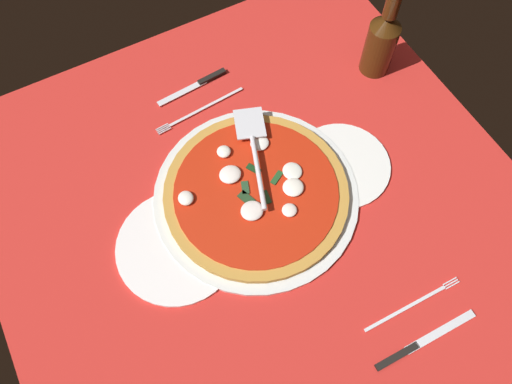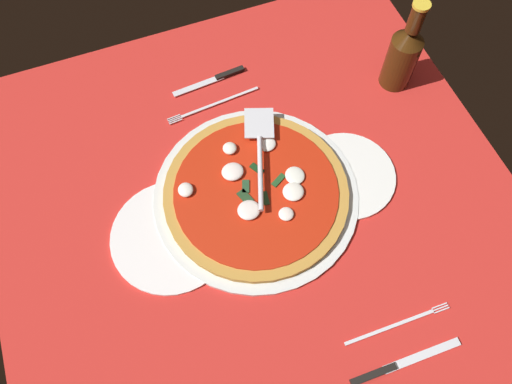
{
  "view_description": "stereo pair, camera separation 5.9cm",
  "coord_description": "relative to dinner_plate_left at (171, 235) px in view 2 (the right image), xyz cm",
  "views": [
    {
      "loc": [
        -20.74,
        -36.9,
        90.56
      ],
      "look_at": [
        0.61,
        2.27,
        2.25
      ],
      "focal_mm": 35.34,
      "sensor_mm": 36.0,
      "label": 1
    },
    {
      "loc": [
        -15.39,
        -39.38,
        90.56
      ],
      "look_at": [
        0.61,
        2.27,
        2.25
      ],
      "focal_mm": 35.34,
      "sensor_mm": 36.0,
      "label": 2
    }
  ],
  "objects": [
    {
      "name": "checker_pattern",
      "position": [
        17.62,
        -0.34,
        -0.55
      ],
      "size": [
        102.42,
        102.42,
        0.1
      ],
      "color": "silver",
      "rests_on": "ground_plane"
    },
    {
      "name": "place_setting_near",
      "position": [
        30.63,
        -34.0,
        -0.15
      ],
      "size": [
        22.14,
        14.22,
        1.4
      ],
      "rotation": [
        0.0,
        0.0,
        -0.02
      ],
      "color": "white",
      "rests_on": "ground_plane"
    },
    {
      "name": "dinner_plate_right",
      "position": [
        37.01,
        0.15,
        0.0
      ],
      "size": [
        20.05,
        20.05,
        1.0
      ],
      "primitive_type": "cylinder",
      "color": "white",
      "rests_on": "ground_plane"
    },
    {
      "name": "pizza_server",
      "position": [
        21.92,
        9.46,
        3.98
      ],
      "size": [
        11.44,
        23.47,
        1.0
      ],
      "rotation": [
        0.0,
        0.0,
        1.22
      ],
      "color": "silver",
      "rests_on": "pizza"
    },
    {
      "name": "pizza_pan",
      "position": [
        18.23,
        1.93,
        0.08
      ],
      "size": [
        40.8,
        40.8,
        1.15
      ],
      "primitive_type": "cylinder",
      "color": "silver",
      "rests_on": "ground_plane"
    },
    {
      "name": "ground_plane",
      "position": [
        17.62,
        -0.34,
        -1.0
      ],
      "size": [
        102.42,
        102.42,
        0.8
      ],
      "primitive_type": "cube",
      "color": "red"
    },
    {
      "name": "dinner_plate_left",
      "position": [
        0.0,
        0.0,
        0.0
      ],
      "size": [
        23.39,
        23.39,
        1.0
      ],
      "primitive_type": "cylinder",
      "color": "white",
      "rests_on": "ground_plane"
    },
    {
      "name": "beer_bottle",
      "position": [
        57.69,
        18.02,
        8.33
      ],
      "size": [
        6.72,
        6.72,
        22.49
      ],
      "color": "#3D220B",
      "rests_on": "ground_plane"
    },
    {
      "name": "pizza",
      "position": [
        18.25,
        2.04,
        1.52
      ],
      "size": [
        36.58,
        36.58,
        2.99
      ],
      "color": "#BF8937",
      "rests_on": "pizza_pan"
    },
    {
      "name": "place_setting_far",
      "position": [
        18.91,
        29.4,
        -0.15
      ],
      "size": [
        21.55,
        15.39,
        1.4
      ],
      "rotation": [
        0.0,
        0.0,
        3.22
      ],
      "color": "white",
      "rests_on": "ground_plane"
    }
  ]
}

